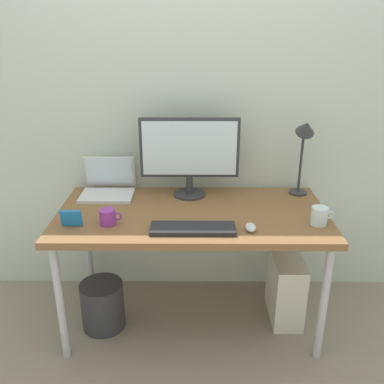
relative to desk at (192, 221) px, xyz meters
The scene contains 13 objects.
ground_plane 0.69m from the desk, ahead, with size 6.00×6.00×0.00m, color gray.
back_wall 0.75m from the desk, 90.00° to the left, with size 4.40×0.04×2.60m, color silver.
desk is the anchor object (origin of this frame).
monitor 0.42m from the desk, 93.82° to the left, with size 0.60×0.20×0.49m.
laptop 0.60m from the desk, 153.30° to the left, with size 0.32×0.27×0.23m.
desk_lamp 0.82m from the desk, 20.37° to the left, with size 0.11×0.16×0.50m.
keyboard 0.25m from the desk, 88.65° to the right, with size 0.44×0.14×0.02m, color #232328.
mouse 0.39m from the desk, 37.28° to the right, with size 0.06×0.09×0.03m, color silver.
coffee_mug 0.49m from the desk, 159.65° to the right, with size 0.12×0.09×0.08m.
glass_cup 0.70m from the desk, 13.20° to the right, with size 0.12×0.09×0.10m.
photo_frame 0.67m from the desk, 163.11° to the right, with size 0.11×0.02×0.09m, color #1E72BF.
computer_tower 0.76m from the desk, ahead, with size 0.18×0.36×0.42m, color silver.
wastebasket 0.77m from the desk, behind, with size 0.26×0.26×0.30m, color #333338.
Camera 1 is at (0.01, -2.19, 1.75)m, focal length 39.43 mm.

